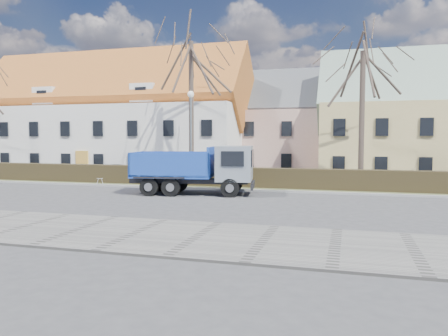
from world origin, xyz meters
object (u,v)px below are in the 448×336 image
(streetlight, at_px, (191,138))
(dump_truck, at_px, (189,169))
(cart_frame, at_px, (97,181))
(parked_car_a, at_px, (118,171))

(streetlight, bearing_deg, dump_truck, -70.97)
(cart_frame, distance_m, parked_car_a, 5.99)
(dump_truck, distance_m, parked_car_a, 12.59)
(dump_truck, bearing_deg, streetlight, 99.52)
(cart_frame, bearing_deg, streetlight, 20.23)
(parked_car_a, bearing_deg, cart_frame, -149.90)
(streetlight, height_order, cart_frame, streetlight)
(streetlight, xyz_separation_m, parked_car_a, (-7.75, 3.50, -2.74))
(dump_truck, relative_size, parked_car_a, 2.12)
(parked_car_a, bearing_deg, streetlight, -100.01)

